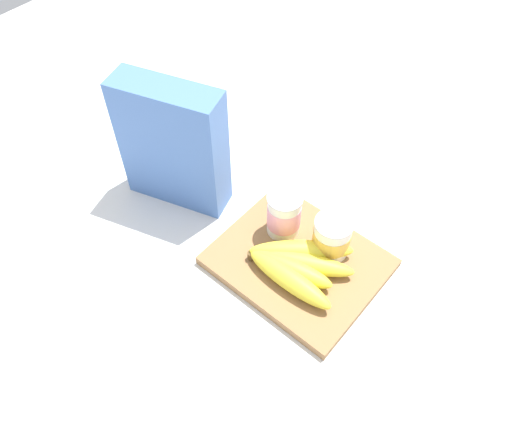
% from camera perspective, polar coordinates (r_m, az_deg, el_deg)
% --- Properties ---
extents(ground_plane, '(2.40, 2.40, 0.00)m').
position_cam_1_polar(ground_plane, '(0.96, 4.71, -5.71)').
color(ground_plane, silver).
extents(cutting_board, '(0.29, 0.24, 0.02)m').
position_cam_1_polar(cutting_board, '(0.95, 4.75, -5.40)').
color(cutting_board, olive).
rests_on(cutting_board, ground_plane).
extents(cereal_box, '(0.22, 0.13, 0.27)m').
position_cam_1_polar(cereal_box, '(0.98, -9.26, 7.51)').
color(cereal_box, '#4770B7').
rests_on(cereal_box, ground_plane).
extents(yogurt_cup_front, '(0.07, 0.07, 0.10)m').
position_cam_1_polar(yogurt_cup_front, '(0.95, 3.15, -0.06)').
color(yogurt_cup_front, white).
rests_on(yogurt_cup_front, cutting_board).
extents(yogurt_cup_back, '(0.07, 0.07, 0.08)m').
position_cam_1_polar(yogurt_cup_back, '(0.93, 8.46, -2.60)').
color(yogurt_cup_back, white).
rests_on(yogurt_cup_back, cutting_board).
extents(banana_bunch, '(0.19, 0.16, 0.04)m').
position_cam_1_polar(banana_bunch, '(0.91, 4.57, -5.76)').
color(banana_bunch, yellow).
rests_on(banana_bunch, cutting_board).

